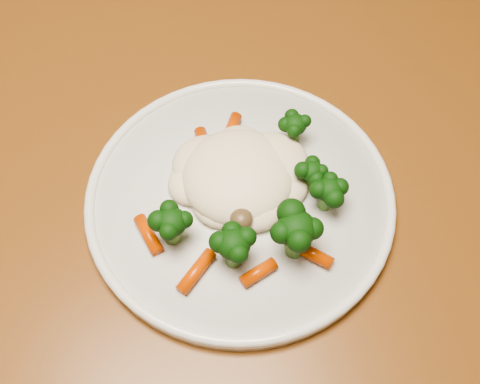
{
  "coord_description": "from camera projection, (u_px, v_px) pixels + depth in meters",
  "views": [
    {
      "loc": [
        0.26,
        -0.22,
        1.25
      ],
      "look_at": [
        0.3,
        0.09,
        0.77
      ],
      "focal_mm": 45.0,
      "sensor_mm": 36.0,
      "label": 1
    }
  ],
  "objects": [
    {
      "name": "dining_table",
      "position": [
        232.0,
        303.0,
        0.64
      ],
      "size": [
        1.25,
        0.92,
        0.75
      ],
      "rotation": [
        0.0,
        0.0,
        -0.14
      ],
      "color": "brown",
      "rests_on": "ground"
    },
    {
      "name": "plate",
      "position": [
        240.0,
        199.0,
        0.58
      ],
      "size": [
        0.3,
        0.3,
        0.01
      ],
      "primitive_type": "cylinder",
      "color": "white",
      "rests_on": "dining_table"
    },
    {
      "name": "meal",
      "position": [
        249.0,
        187.0,
        0.56
      ],
      "size": [
        0.2,
        0.19,
        0.05
      ],
      "color": "#FFF0CB",
      "rests_on": "plate"
    }
  ]
}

